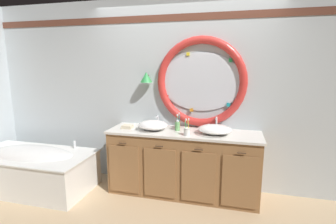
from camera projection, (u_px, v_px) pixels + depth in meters
The scene contains 12 objects.
ground_plane at pixel (173, 202), 3.23m from camera, with size 14.00×14.00×0.00m, color tan.
back_wall_assembly at pixel (185, 93), 3.53m from camera, with size 6.40×0.26×2.60m.
vanity_counter at pixel (183, 162), 3.39m from camera, with size 1.97×0.59×0.86m.
bathtub at pixel (32, 167), 3.55m from camera, with size 1.69×0.85×0.62m.
sink_basin_left at pixel (153, 125), 3.37m from camera, with size 0.40×0.40×0.13m.
sink_basin_right at pixel (215, 129), 3.17m from camera, with size 0.42×0.42×0.12m.
faucet_set_left at pixel (158, 122), 3.58m from camera, with size 0.21×0.12×0.15m.
faucet_set_right at pixel (216, 125), 3.38m from camera, with size 0.22×0.12×0.18m.
toothbrush_holder_left at pixel (178, 124), 3.46m from camera, with size 0.08×0.08×0.22m.
toothbrush_holder_right at pixel (187, 131), 3.11m from camera, with size 0.09×0.09×0.21m.
soap_dispenser at pixel (177, 126), 3.34m from camera, with size 0.07×0.07×0.15m.
folded_hand_towel at pixel (127, 127), 3.46m from camera, with size 0.15×0.12×0.04m.
Camera 1 is at (0.68, -2.88, 1.73)m, focal length 27.25 mm.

